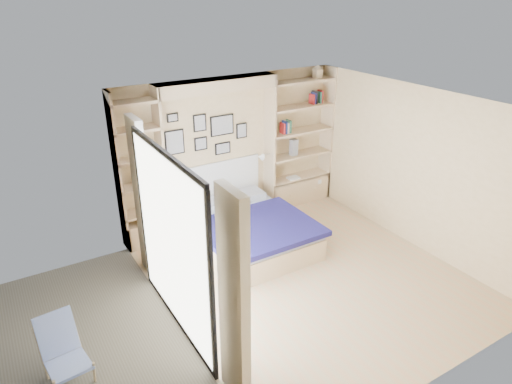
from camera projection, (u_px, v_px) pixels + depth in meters
ground at (306, 275)px, 6.59m from camera, size 4.50×4.50×0.00m
room_shell at (231, 177)px, 7.14m from camera, size 4.50×4.50×4.50m
bed at (247, 230)px, 7.24m from camera, size 1.70×2.13×1.07m
photo_gallery at (206, 134)px, 7.44m from camera, size 1.48×0.02×0.82m
reading_lamps at (221, 165)px, 7.54m from camera, size 1.92×0.12×0.15m
shelf_decor at (286, 118)px, 7.99m from camera, size 3.49×0.23×2.03m
deck at (37, 376)px, 4.88m from camera, size 3.20×4.00×0.05m
deck_chair at (63, 351)px, 4.78m from camera, size 0.48×0.72×0.69m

